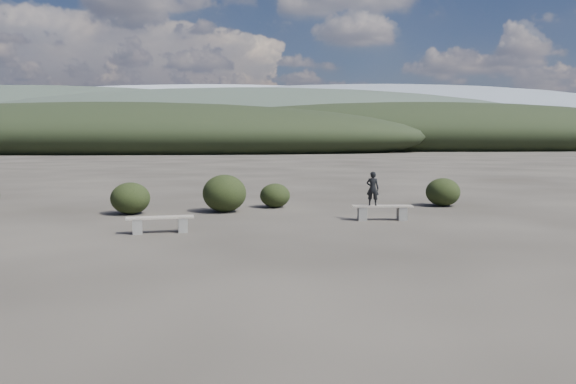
{
  "coord_description": "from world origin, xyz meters",
  "views": [
    {
      "loc": [
        -0.06,
        -10.33,
        2.42
      ],
      "look_at": [
        0.63,
        3.5,
        1.1
      ],
      "focal_mm": 35.0,
      "sensor_mm": 36.0,
      "label": 1
    }
  ],
  "objects": [
    {
      "name": "seated_person",
      "position": [
        3.27,
        6.03,
        0.95
      ],
      "size": [
        0.42,
        0.34,
        1.01
      ],
      "primitive_type": "imported",
      "rotation": [
        0.0,
        0.0,
        2.85
      ],
      "color": "black",
      "rests_on": "bench_right"
    },
    {
      "name": "shrub_c",
      "position": [
        0.47,
        9.29,
        0.43
      ],
      "size": [
        1.06,
        1.06,
        0.85
      ],
      "primitive_type": "ellipsoid",
      "color": "black",
      "rests_on": "ground"
    },
    {
      "name": "mountain_ridges",
      "position": [
        -7.48,
        339.06,
        10.84
      ],
      "size": [
        500.0,
        400.0,
        56.0
      ],
      "color": "black",
      "rests_on": "ground"
    },
    {
      "name": "shrub_a",
      "position": [
        -4.22,
        7.78,
        0.51
      ],
      "size": [
        1.25,
        1.25,
        1.02
      ],
      "primitive_type": "ellipsoid",
      "color": "black",
      "rests_on": "ground"
    },
    {
      "name": "shrub_e",
      "position": [
        6.51,
        9.41,
        0.51
      ],
      "size": [
        1.21,
        1.21,
        1.01
      ],
      "primitive_type": "ellipsoid",
      "color": "black",
      "rests_on": "ground"
    },
    {
      "name": "shrub_b",
      "position": [
        -1.24,
        8.19,
        0.62
      ],
      "size": [
        1.44,
        1.44,
        1.24
      ],
      "primitive_type": "ellipsoid",
      "color": "black",
      "rests_on": "ground"
    },
    {
      "name": "bench_left",
      "position": [
        -2.63,
        4.07,
        0.26
      ],
      "size": [
        1.74,
        0.68,
        0.43
      ],
      "rotation": [
        0.0,
        0.0,
        0.19
      ],
      "color": "slate",
      "rests_on": "ground"
    },
    {
      "name": "ground",
      "position": [
        0.0,
        0.0,
        0.0
      ],
      "size": [
        1200.0,
        1200.0,
        0.0
      ],
      "primitive_type": "plane",
      "color": "#2A2621",
      "rests_on": "ground"
    },
    {
      "name": "bench_right",
      "position": [
        3.56,
        6.02,
        0.27
      ],
      "size": [
        1.79,
        0.43,
        0.44
      ],
      "rotation": [
        0.0,
        0.0,
        -0.03
      ],
      "color": "slate",
      "rests_on": "ground"
    }
  ]
}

